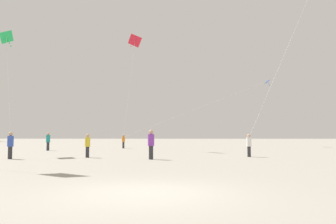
{
  "coord_description": "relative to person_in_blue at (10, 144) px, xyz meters",
  "views": [
    {
      "loc": [
        0.8,
        -8.36,
        1.45
      ],
      "look_at": [
        0.0,
        23.24,
        3.76
      ],
      "focal_mm": 34.8,
      "sensor_mm": 36.0,
      "label": 1
    }
  ],
  "objects": [
    {
      "name": "kite_cobalt_diamond",
      "position": [
        22.6,
        24.94,
        7.89
      ],
      "size": [
        19.32,
        8.31,
        8.07
      ],
      "color": "blue"
    },
    {
      "name": "person_in_white",
      "position": [
        15.39,
        2.44,
        -0.07
      ],
      "size": [
        0.34,
        0.34,
        1.57
      ],
      "rotation": [
        0.0,
        0.0,
        5.77
      ],
      "color": "#2D2D33",
      "rests_on": "ground_plane"
    },
    {
      "name": "person_in_teal",
      "position": [
        -2.25,
        11.67,
        0.05
      ],
      "size": [
        0.39,
        0.39,
        1.78
      ],
      "rotation": [
        0.0,
        0.0,
        4.48
      ],
      "color": "#2D2D33",
      "rests_on": "ground_plane"
    },
    {
      "name": "ground_plane",
      "position": [
        9.59,
        -11.82,
        -0.93
      ],
      "size": [
        300.0,
        300.0,
        0.0
      ],
      "primitive_type": "plane",
      "color": "#9E9689"
    },
    {
      "name": "person_in_yellow",
      "position": [
        4.47,
        1.46,
        -0.06
      ],
      "size": [
        0.34,
        0.34,
        1.58
      ],
      "rotation": [
        0.0,
        0.0,
        0.44
      ],
      "color": "#2D2D33",
      "rests_on": "ground_plane"
    },
    {
      "name": "kite_crimson_delta",
      "position": [
        6.14,
        12.63,
        10.16
      ],
      "size": [
        2.75,
        5.68,
        10.4
      ],
      "color": "red"
    },
    {
      "name": "person_in_purple",
      "position": [
        8.83,
        -0.08,
        0.07
      ],
      "size": [
        0.4,
        0.4,
        1.82
      ],
      "rotation": [
        0.0,
        0.0,
        3.58
      ],
      "color": "#2D2D33",
      "rests_on": "ground_plane"
    },
    {
      "name": "person_in_orange",
      "position": [
        4.28,
        17.38,
        -0.05
      ],
      "size": [
        0.35,
        0.35,
        1.61
      ],
      "rotation": [
        0.0,
        0.0,
        5.19
      ],
      "color": "#2D2D33",
      "rests_on": "ground_plane"
    },
    {
      "name": "kite_emerald_delta",
      "position": [
        -3.1,
        4.8,
        8.24
      ],
      "size": [
        3.48,
        5.62,
        8.42
      ],
      "color": "green"
    },
    {
      "name": "person_in_blue",
      "position": [
        0.0,
        0.0,
        0.0
      ],
      "size": [
        0.37,
        0.37,
        1.7
      ],
      "rotation": [
        0.0,
        0.0,
        1.85
      ],
      "color": "#2D2D33",
      "rests_on": "ground_plane"
    }
  ]
}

